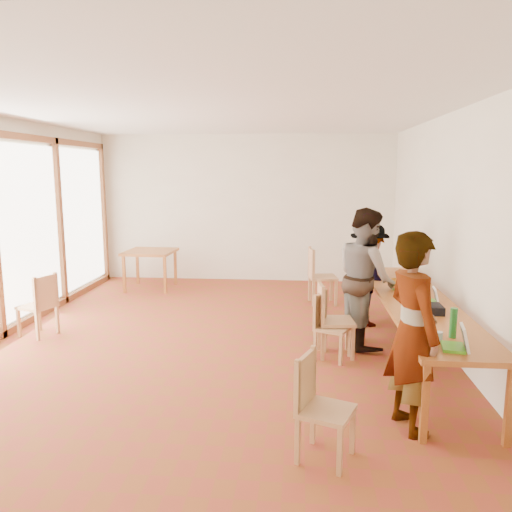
# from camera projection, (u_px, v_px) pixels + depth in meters

# --- Properties ---
(ground) EXTENTS (8.00, 8.00, 0.00)m
(ground) POSITION_uv_depth(u_px,v_px,m) (215.00, 344.00, 6.59)
(ground) COLOR #9C3B25
(ground) RESTS_ON ground
(wall_back) EXTENTS (6.00, 0.10, 3.00)m
(wall_back) POSITION_uv_depth(u_px,v_px,m) (246.00, 208.00, 10.27)
(wall_back) COLOR white
(wall_back) RESTS_ON ground
(wall_front) EXTENTS (6.00, 0.10, 3.00)m
(wall_front) POSITION_uv_depth(u_px,v_px,m) (70.00, 331.00, 2.41)
(wall_front) COLOR white
(wall_front) RESTS_ON ground
(wall_right) EXTENTS (0.10, 8.00, 3.00)m
(wall_right) POSITION_uv_depth(u_px,v_px,m) (456.00, 234.00, 6.08)
(wall_right) COLOR white
(wall_right) RESTS_ON ground
(ceiling) EXTENTS (6.00, 8.00, 0.04)m
(ceiling) POSITION_uv_depth(u_px,v_px,m) (211.00, 108.00, 6.08)
(ceiling) COLOR white
(ceiling) RESTS_ON wall_back
(communal_table) EXTENTS (0.80, 4.00, 0.75)m
(communal_table) POSITION_uv_depth(u_px,v_px,m) (416.00, 303.00, 5.97)
(communal_table) COLOR #AB6126
(communal_table) RESTS_ON ground
(side_table) EXTENTS (0.90, 0.90, 0.75)m
(side_table) POSITION_uv_depth(u_px,v_px,m) (150.00, 255.00, 9.60)
(side_table) COLOR #AB6126
(side_table) RESTS_ON ground
(chair_near) EXTENTS (0.51, 0.51, 0.45)m
(chair_near) POSITION_uv_depth(u_px,v_px,m) (315.00, 395.00, 3.93)
(chair_near) COLOR tan
(chair_near) RESTS_ON ground
(chair_mid) EXTENTS (0.46, 0.46, 0.48)m
(chair_mid) POSITION_uv_depth(u_px,v_px,m) (328.00, 312.00, 6.12)
(chair_mid) COLOR tan
(chair_mid) RESTS_ON ground
(chair_far) EXTENTS (0.50, 0.50, 0.43)m
(chair_far) POSITION_uv_depth(u_px,v_px,m) (326.00, 318.00, 6.05)
(chair_far) COLOR tan
(chair_far) RESTS_ON ground
(chair_empty) EXTENTS (0.51, 0.51, 0.51)m
(chair_empty) POSITION_uv_depth(u_px,v_px,m) (317.00, 270.00, 8.53)
(chair_empty) COLOR tan
(chair_empty) RESTS_ON ground
(chair_spare) EXTENTS (0.52, 0.52, 0.46)m
(chair_spare) POSITION_uv_depth(u_px,v_px,m) (42.00, 299.00, 6.83)
(chair_spare) COLOR tan
(chair_spare) RESTS_ON ground
(person_near) EXTENTS (0.61, 0.75, 1.77)m
(person_near) POSITION_uv_depth(u_px,v_px,m) (413.00, 332.00, 4.32)
(person_near) COLOR gray
(person_near) RESTS_ON ground
(person_mid) EXTENTS (0.88, 1.02, 1.81)m
(person_mid) POSITION_uv_depth(u_px,v_px,m) (366.00, 277.00, 6.45)
(person_mid) COLOR gray
(person_mid) RESTS_ON ground
(person_far) EXTENTS (0.90, 1.13, 1.54)m
(person_far) POSITION_uv_depth(u_px,v_px,m) (368.00, 274.00, 7.31)
(person_far) COLOR gray
(person_far) RESTS_ON ground
(laptop_near) EXTENTS (0.26, 0.28, 0.21)m
(laptop_near) POSITION_uv_depth(u_px,v_px,m) (459.00, 343.00, 4.28)
(laptop_near) COLOR #4DB221
(laptop_near) RESTS_ON communal_table
(laptop_mid) EXTENTS (0.21, 0.23, 0.18)m
(laptop_mid) POSITION_uv_depth(u_px,v_px,m) (432.00, 298.00, 5.79)
(laptop_mid) COLOR #4DB221
(laptop_mid) RESTS_ON communal_table
(laptop_far) EXTENTS (0.26, 0.27, 0.19)m
(laptop_far) POSITION_uv_depth(u_px,v_px,m) (406.00, 287.00, 6.34)
(laptop_far) COLOR #4DB221
(laptop_far) RESTS_ON communal_table
(yellow_mug) EXTENTS (0.15, 0.15, 0.09)m
(yellow_mug) POSITION_uv_depth(u_px,v_px,m) (395.00, 282.00, 6.65)
(yellow_mug) COLOR orange
(yellow_mug) RESTS_ON communal_table
(green_bottle) EXTENTS (0.07, 0.07, 0.28)m
(green_bottle) POSITION_uv_depth(u_px,v_px,m) (453.00, 323.00, 4.56)
(green_bottle) COLOR #217128
(green_bottle) RESTS_ON communal_table
(clear_glass) EXTENTS (0.07, 0.07, 0.09)m
(clear_glass) POSITION_uv_depth(u_px,v_px,m) (439.00, 337.00, 4.47)
(clear_glass) COLOR silver
(clear_glass) RESTS_ON communal_table
(condiment_cup) EXTENTS (0.08, 0.08, 0.06)m
(condiment_cup) POSITION_uv_depth(u_px,v_px,m) (413.00, 282.00, 6.72)
(condiment_cup) COLOR white
(condiment_cup) RESTS_ON communal_table
(pink_phone) EXTENTS (0.05, 0.10, 0.01)m
(pink_phone) POSITION_uv_depth(u_px,v_px,m) (415.00, 295.00, 6.14)
(pink_phone) COLOR #F3476C
(pink_phone) RESTS_ON communal_table
(black_pouch) EXTENTS (0.16, 0.26, 0.09)m
(black_pouch) POSITION_uv_depth(u_px,v_px,m) (434.00, 309.00, 5.37)
(black_pouch) COLOR black
(black_pouch) RESTS_ON communal_table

